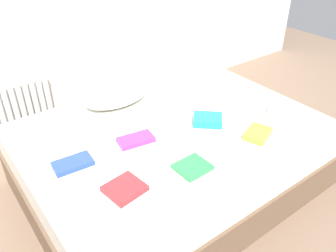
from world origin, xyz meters
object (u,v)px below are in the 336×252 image
(textbook_white, at_px, (277,116))
(textbook_blue, at_px, (73,164))
(bed, at_px, (172,156))
(radiator, at_px, (23,107))
(pillow, at_px, (116,95))
(textbook_purple, at_px, (136,140))
(textbook_teal, at_px, (208,120))
(textbook_lime, at_px, (258,134))
(textbook_red, at_px, (125,188))
(textbook_green, at_px, (192,167))

(textbook_white, height_order, textbook_blue, textbook_white)
(bed, bearing_deg, radiator, 119.22)
(pillow, xyz_separation_m, textbook_purple, (-0.15, -0.51, -0.06))
(textbook_white, bearing_deg, textbook_teal, 113.01)
(textbook_teal, bearing_deg, radiator, 167.52)
(textbook_lime, bearing_deg, textbook_red, 155.22)
(bed, distance_m, textbook_red, 0.73)
(textbook_green, distance_m, textbook_teal, 0.51)
(textbook_green, distance_m, textbook_lime, 0.55)
(textbook_purple, distance_m, textbook_lime, 0.79)
(textbook_teal, bearing_deg, textbook_white, 12.98)
(textbook_red, xyz_separation_m, textbook_blue, (-0.13, 0.36, 0.00))
(bed, xyz_separation_m, textbook_red, (-0.58, -0.34, 0.27))
(radiator, distance_m, textbook_green, 1.70)
(textbook_green, distance_m, textbook_blue, 0.69)
(textbook_white, xyz_separation_m, textbook_teal, (-0.43, 0.25, 0.00))
(radiator, relative_size, textbook_teal, 2.56)
(textbook_green, bearing_deg, textbook_blue, 139.72)
(textbook_green, height_order, textbook_teal, textbook_teal)
(textbook_white, height_order, textbook_lime, textbook_white)
(radiator, height_order, textbook_blue, radiator)
(radiator, height_order, textbook_purple, radiator)
(textbook_green, bearing_deg, textbook_red, 167.93)
(textbook_green, distance_m, textbook_white, 0.83)
(radiator, xyz_separation_m, textbook_green, (0.50, -1.62, 0.17))
(bed, height_order, textbook_purple, textbook_purple)
(textbook_white, bearing_deg, textbook_purple, 122.76)
(textbook_purple, relative_size, textbook_teal, 1.17)
(textbook_purple, distance_m, textbook_white, 1.01)
(pillow, height_order, textbook_teal, pillow)
(radiator, distance_m, textbook_white, 2.05)
(textbook_purple, height_order, textbook_red, textbook_purple)
(textbook_red, bearing_deg, pillow, 54.89)
(textbook_teal, bearing_deg, textbook_green, -98.99)
(textbook_white, bearing_deg, textbook_lime, 157.57)
(textbook_red, bearing_deg, radiator, 85.56)
(bed, height_order, textbook_teal, textbook_teal)
(textbook_lime, distance_m, textbook_blue, 1.17)
(radiator, bearing_deg, pillow, -52.68)
(textbook_red, distance_m, textbook_white, 1.23)
(bed, distance_m, radiator, 1.38)
(textbook_white, xyz_separation_m, textbook_lime, (-0.28, -0.07, -0.00))
(textbook_red, bearing_deg, textbook_white, -8.30)
(textbook_purple, distance_m, textbook_green, 0.43)
(pillow, height_order, textbook_white, pillow)
(pillow, xyz_separation_m, textbook_teal, (0.37, -0.61, -0.05))
(bed, distance_m, pillow, 0.62)
(textbook_purple, relative_size, textbook_blue, 1.02)
(bed, height_order, radiator, radiator)
(textbook_purple, xyz_separation_m, textbook_teal, (0.52, -0.10, 0.01))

